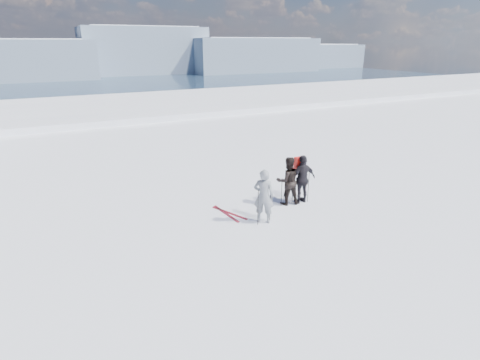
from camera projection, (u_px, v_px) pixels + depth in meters
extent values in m
plane|color=white|center=(111.00, 180.00, 67.75)|extent=(220.00, 208.01, 71.62)
cube|color=white|center=(143.00, 171.00, 38.74)|extent=(180.00, 16.00, 14.00)
plane|color=#20344B|center=(63.00, 96.00, 265.16)|extent=(820.00, 820.00, 0.00)
cube|color=slate|center=(8.00, 60.00, 367.76)|extent=(160.00, 80.00, 38.00)
cube|color=white|center=(4.00, 43.00, 362.20)|extent=(136.00, 70.00, 8.00)
cube|color=slate|center=(143.00, 51.00, 449.02)|extent=(140.00, 80.00, 52.00)
cube|color=white|center=(141.00, 30.00, 441.03)|extent=(119.00, 70.00, 8.00)
cube|color=slate|center=(250.00, 55.00, 480.25)|extent=(160.00, 80.00, 40.00)
cube|color=white|center=(250.00, 41.00, 474.34)|extent=(136.00, 70.00, 8.00)
cube|color=slate|center=(312.00, 56.00, 556.97)|extent=(130.00, 80.00, 32.00)
cube|color=white|center=(312.00, 47.00, 552.45)|extent=(110.50, 70.00, 8.00)
imported|color=gray|center=(264.00, 196.00, 13.07)|extent=(0.86, 0.81, 1.97)
imported|color=black|center=(288.00, 181.00, 14.57)|extent=(1.08, 0.93, 1.93)
imported|color=black|center=(302.00, 179.00, 14.70)|extent=(1.15, 0.49, 1.96)
cube|color=red|center=(301.00, 146.00, 14.46)|extent=(0.42, 0.24, 0.63)
cylinder|color=black|center=(258.00, 208.00, 12.95)|extent=(0.02, 0.02, 1.32)
cylinder|color=black|center=(270.00, 206.00, 13.23)|extent=(0.02, 0.02, 1.18)
cylinder|color=black|center=(282.00, 192.00, 14.50)|extent=(0.02, 0.02, 1.15)
cylinder|color=black|center=(293.00, 187.00, 14.73)|extent=(0.02, 0.02, 1.37)
cylinder|color=black|center=(296.00, 191.00, 14.65)|extent=(0.02, 0.02, 1.13)
cylinder|color=black|center=(308.00, 187.00, 14.86)|extent=(0.02, 0.02, 1.23)
cube|color=black|center=(226.00, 214.00, 13.99)|extent=(0.30, 1.70, 0.03)
cube|color=black|center=(230.00, 213.00, 14.05)|extent=(0.77, 1.59, 0.03)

